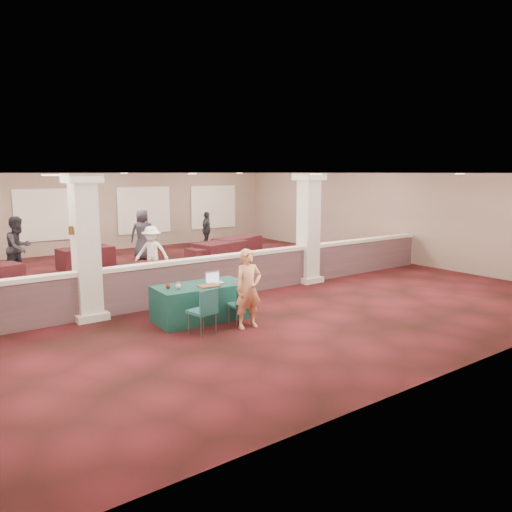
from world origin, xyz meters
TOP-DOWN VIEW (x-y plane):
  - ground at (0.00, 0.00)m, footprint 16.00×16.00m
  - wall_back at (0.00, 8.00)m, footprint 16.00×0.04m
  - wall_front at (0.00, -8.00)m, footprint 16.00×0.04m
  - wall_right at (8.00, 0.00)m, footprint 0.04×16.00m
  - ceiling at (0.00, 0.00)m, footprint 16.00×16.00m
  - partition_wall at (0.00, -1.50)m, footprint 15.60×0.28m
  - column_left at (-3.50, -1.50)m, footprint 0.72×0.72m
  - column_right at (3.00, -1.50)m, footprint 0.72×0.72m
  - sconce_left at (-3.78, -1.50)m, footprint 0.12×0.12m
  - sconce_right at (-3.22, -1.50)m, footprint 0.12×0.12m
  - near_table at (-1.50, -3.00)m, footprint 2.09×1.13m
  - conf_chair_main at (-1.01, -3.86)m, footprint 0.46×0.46m
  - conf_chair_side at (-1.98, -3.98)m, footprint 0.55×0.55m
  - woman at (-1.00, -4.10)m, footprint 0.63×0.45m
  - far_table_front_center at (1.96, 2.41)m, footprint 1.67×0.92m
  - far_table_front_right at (2.50, 2.54)m, footprint 2.11×1.39m
  - far_table_back_center at (-1.67, 4.51)m, footprint 1.86×1.09m
  - far_table_back_right at (3.63, 3.20)m, footprint 2.20×1.60m
  - attendee_a at (-3.83, 4.00)m, footprint 1.05×0.95m
  - attendee_b at (-0.54, 1.66)m, footprint 1.10×1.03m
  - attendee_c at (3.95, 5.98)m, footprint 0.98×0.94m
  - attendee_d at (0.65, 5.06)m, footprint 1.06×0.90m
  - laptop_base at (-1.18, -3.07)m, footprint 0.37×0.27m
  - laptop_screen at (-1.17, -2.95)m, footprint 0.36×0.03m
  - screen_glow at (-1.17, -2.95)m, footprint 0.32×0.02m
  - knitting at (-1.46, -3.27)m, footprint 0.45×0.34m
  - yarn_cream at (-2.10, -3.08)m, footprint 0.12×0.12m
  - yarn_red at (-2.25, -2.91)m, footprint 0.11×0.11m
  - yarn_grey at (-1.98, -2.85)m, footprint 0.11×0.11m
  - scissors at (-0.82, -3.34)m, footprint 0.13×0.04m

SIDE VIEW (x-z plane):
  - ground at x=0.00m, z-range 0.00..0.00m
  - far_table_front_center at x=1.96m, z-range 0.00..0.65m
  - far_table_back_center at x=-1.67m, z-range 0.00..0.71m
  - near_table at x=-1.50m, z-range 0.00..0.79m
  - far_table_front_right at x=2.50m, z-range 0.00..0.79m
  - far_table_back_right at x=3.63m, z-range 0.00..0.80m
  - conf_chair_main at x=-1.01m, z-range 0.08..0.92m
  - conf_chair_side at x=-1.98m, z-range 0.09..1.03m
  - partition_wall at x=0.00m, z-range 0.02..1.12m
  - attendee_c at x=3.95m, z-range 0.00..1.57m
  - scissors at x=-0.82m, z-range 0.79..0.80m
  - laptop_base at x=-1.18m, z-range 0.79..0.80m
  - knitting at x=-1.46m, z-range 0.79..0.82m
  - attendee_b at x=-0.54m, z-range 0.00..1.61m
  - woman at x=-1.00m, z-range 0.00..1.67m
  - yarn_red at x=-2.25m, z-range 0.79..0.89m
  - yarn_grey at x=-1.98m, z-range 0.79..0.90m
  - yarn_cream at x=-2.10m, z-range 0.79..0.90m
  - screen_glow at x=-1.17m, z-range 0.80..1.01m
  - laptop_screen at x=-1.17m, z-range 0.80..1.04m
  - attendee_d at x=0.65m, z-range 0.00..1.88m
  - attendee_a at x=-3.83m, z-range 0.00..1.92m
  - wall_back at x=0.00m, z-range 0.00..3.20m
  - wall_front at x=0.00m, z-range 0.00..3.20m
  - wall_right at x=8.00m, z-range 0.00..3.20m
  - column_left at x=-3.50m, z-range 0.04..3.24m
  - column_right at x=3.00m, z-range 0.04..3.24m
  - sconce_left at x=-3.78m, z-range 1.91..2.09m
  - sconce_right at x=-3.22m, z-range 1.91..2.09m
  - ceiling at x=0.00m, z-range 3.19..3.21m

